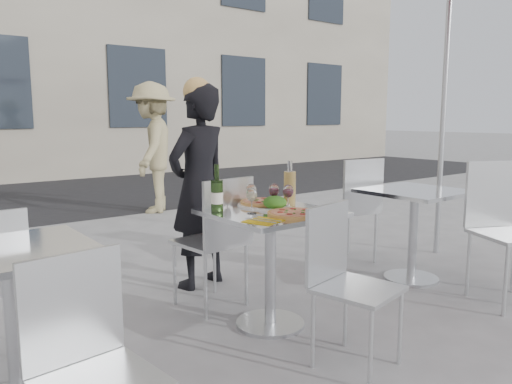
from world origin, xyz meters
TOP-DOWN VIEW (x-y plane):
  - ground at (0.00, 0.00)m, footprint 80.00×80.00m
  - street_asphalt at (0.00, 6.50)m, footprint 24.00×5.00m
  - main_table at (0.00, 0.00)m, footprint 0.72×0.72m
  - side_table_left at (-1.50, 0.00)m, footprint 0.72×0.72m
  - side_table_right at (1.50, 0.00)m, footprint 0.72×0.72m
  - chair_far at (-0.10, 0.44)m, footprint 0.46×0.47m
  - chair_near at (0.01, -0.61)m, footprint 0.47×0.48m
  - side_chair_lnear at (-1.39, -0.69)m, footprint 0.43×0.44m
  - side_chair_rfar at (1.47, 0.60)m, footprint 0.50×0.51m
  - side_chair_rnear at (1.64, -0.65)m, footprint 0.61×0.62m
  - woman_diner at (0.05, 0.95)m, footprint 0.65×0.51m
  - pedestrian_b at (1.16, 4.04)m, footprint 1.23×1.34m
  - pizza_near at (0.02, -0.19)m, footprint 0.32×0.32m
  - pizza_far at (0.08, 0.18)m, footprint 0.35×0.35m
  - salad_plate at (0.05, 0.02)m, footprint 0.22×0.22m
  - wine_bottle at (-0.29, 0.16)m, footprint 0.07×0.08m
  - carafe at (0.25, 0.11)m, footprint 0.08×0.08m
  - sugar_shaker at (0.26, 0.11)m, footprint 0.06×0.06m
  - wineglass_white_a at (-0.14, 0.01)m, footprint 0.07×0.07m
  - wineglass_white_b at (-0.04, 0.15)m, footprint 0.07×0.07m
  - wineglass_red_a at (0.12, -0.02)m, footprint 0.07×0.07m
  - wineglass_red_b at (0.08, 0.07)m, footprint 0.07×0.07m
  - napkin_left at (-0.23, -0.22)m, footprint 0.23×0.23m
  - napkin_right at (0.27, -0.22)m, footprint 0.24×0.24m

SIDE VIEW (x-z plane):
  - ground at x=0.00m, z-range 0.00..0.00m
  - street_asphalt at x=0.00m, z-range 0.00..0.00m
  - side_chair_lnear at x=-1.39m, z-range 0.08..0.92m
  - chair_near at x=0.01m, z-range 0.08..0.94m
  - main_table at x=0.00m, z-range 0.16..0.91m
  - side_table_left at x=-1.50m, z-range 0.16..0.91m
  - side_table_right at x=1.50m, z-range 0.16..0.91m
  - chair_far at x=-0.10m, z-range 0.09..1.01m
  - side_chair_rfar at x=1.47m, z-range 0.09..1.05m
  - side_chair_rnear at x=1.64m, z-range 0.09..1.10m
  - napkin_left at x=-0.23m, z-range 0.75..0.76m
  - napkin_right at x=0.27m, z-range 0.75..0.76m
  - pizza_near at x=0.02m, z-range 0.75..0.77m
  - pizza_far at x=0.08m, z-range 0.75..0.78m
  - salad_plate at x=0.05m, z-range 0.74..0.83m
  - woman_diner at x=0.05m, z-range 0.00..1.58m
  - sugar_shaker at x=0.26m, z-range 0.75..0.86m
  - wineglass_white_a at x=-0.14m, z-range 0.78..0.94m
  - wineglass_white_b at x=-0.04m, z-range 0.78..0.94m
  - wineglass_red_a at x=0.12m, z-range 0.78..0.94m
  - wineglass_red_b at x=0.08m, z-range 0.78..0.94m
  - wine_bottle at x=-0.29m, z-range 0.72..1.01m
  - carafe at x=0.25m, z-range 0.72..1.01m
  - pedestrian_b at x=1.16m, z-range 0.00..1.81m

